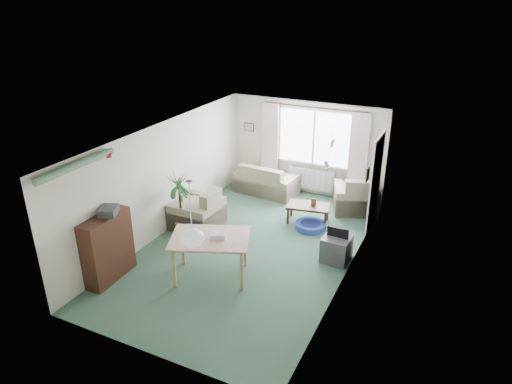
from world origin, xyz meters
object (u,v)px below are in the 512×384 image
at_px(coffee_table, 308,213).
at_px(houseplant, 180,203).
at_px(tv_cube, 337,248).
at_px(dining_table, 211,258).
at_px(armchair_corner, 356,193).
at_px(armchair_left, 197,208).
at_px(bookshelf, 108,248).
at_px(sofa, 266,179).
at_px(pet_bed, 310,226).

relative_size(coffee_table, houseplant, 0.66).
bearing_deg(tv_cube, dining_table, -138.65).
height_order(coffee_table, houseplant, houseplant).
bearing_deg(tv_cube, armchair_corner, 97.94).
relative_size(armchair_left, houseplant, 0.70).
distance_m(armchair_left, bookshelf, 2.43).
height_order(houseplant, dining_table, houseplant).
height_order(sofa, bookshelf, bookshelf).
relative_size(armchair_corner, bookshelf, 0.80).
relative_size(dining_table, pet_bed, 1.92).
bearing_deg(tv_cube, houseplant, -170.69).
height_order(houseplant, pet_bed, houseplant).
distance_m(armchair_left, dining_table, 2.05).
xyz_separation_m(houseplant, dining_table, (1.41, -1.14, -0.31)).
bearing_deg(dining_table, sofa, 99.63).
height_order(armchair_corner, tv_cube, armchair_corner).
distance_m(armchair_left, pet_bed, 2.54).
bearing_deg(tv_cube, sofa, 139.64).
bearing_deg(armchair_left, armchair_corner, 128.29).
bearing_deg(tv_cube, bookshelf, -143.91).
bearing_deg(coffee_table, bookshelf, -124.57).
relative_size(armchair_left, pet_bed, 1.50).
xyz_separation_m(coffee_table, dining_table, (-0.87, -2.81, 0.19)).
distance_m(coffee_table, tv_cube, 1.65).
distance_m(armchair_left, coffee_table, 2.50).
bearing_deg(armchair_corner, houseplant, 22.07).
height_order(armchair_left, bookshelf, bookshelf).
xyz_separation_m(coffee_table, houseplant, (-2.28, -1.68, 0.50)).
xyz_separation_m(armchair_left, houseplant, (-0.11, -0.44, 0.26)).
distance_m(armchair_corner, coffee_table, 1.37).
bearing_deg(pet_bed, armchair_corner, 64.39).
xyz_separation_m(houseplant, pet_bed, (2.44, 1.40, -0.64)).
height_order(tv_cube, pet_bed, tv_cube).
bearing_deg(dining_table, bookshelf, -153.46).
bearing_deg(bookshelf, sofa, 76.92).
bearing_deg(pet_bed, armchair_left, -157.72).
xyz_separation_m(armchair_corner, armchair_left, (-2.98, -2.31, -0.00)).
bearing_deg(sofa, armchair_corner, -176.48).
height_order(armchair_corner, armchair_left, armchair_corner).
bearing_deg(armchair_left, dining_table, 39.70).
xyz_separation_m(armchair_corner, bookshelf, (-3.32, -4.71, 0.17)).
bearing_deg(bookshelf, pet_bed, 50.01).
relative_size(bookshelf, dining_table, 0.98).
bearing_deg(armchair_corner, sofa, -20.28).
distance_m(sofa, pet_bed, 2.21).
relative_size(armchair_corner, armchair_left, 1.00).
xyz_separation_m(armchair_corner, tv_cube, (0.22, -2.36, -0.19)).
relative_size(sofa, bookshelf, 1.26).
relative_size(armchair_corner, houseplant, 0.71).
xyz_separation_m(coffee_table, pet_bed, (0.16, -0.28, -0.14)).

